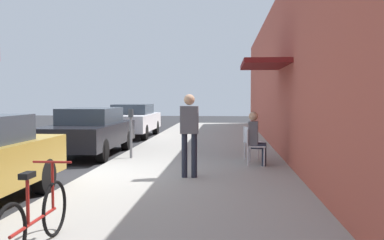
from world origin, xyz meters
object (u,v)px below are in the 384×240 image
(bicycle_0, at_px, (35,218))
(parked_car_2, at_px, (133,120))
(seated_patron_0, at_px, (256,136))
(pedestrian_standing, at_px, (189,129))
(parking_meter, at_px, (131,130))
(cafe_chair_0, at_px, (253,144))
(parked_car_1, at_px, (90,131))
(cafe_chair_1, at_px, (252,141))

(bicycle_0, bearing_deg, parked_car_2, 98.46)
(seated_patron_0, height_order, pedestrian_standing, pedestrian_standing)
(parking_meter, distance_m, seated_patron_0, 3.39)
(cafe_chair_0, bearing_deg, parked_car_2, 120.56)
(parked_car_1, distance_m, bicycle_0, 8.44)
(cafe_chair_0, distance_m, cafe_chair_1, 0.74)
(cafe_chair_0, height_order, cafe_chair_1, same)
(pedestrian_standing, bearing_deg, bicycle_0, -106.44)
(bicycle_0, xyz_separation_m, cafe_chair_0, (2.66, 5.99, 0.14))
(parked_car_1, xyz_separation_m, parked_car_2, (0.00, 5.86, 0.01))
(bicycle_0, height_order, cafe_chair_1, bicycle_0)
(parked_car_2, xyz_separation_m, seated_patron_0, (4.81, -8.05, 0.06))
(cafe_chair_0, bearing_deg, bicycle_0, -113.95)
(seated_patron_0, bearing_deg, pedestrian_standing, -130.67)
(cafe_chair_1, relative_size, pedestrian_standing, 0.51)
(bicycle_0, distance_m, pedestrian_standing, 4.52)
(bicycle_0, distance_m, seated_patron_0, 6.59)
(parked_car_1, distance_m, cafe_chair_0, 5.23)
(cafe_chair_0, xyz_separation_m, cafe_chair_1, (0.00, 0.74, 0.00))
(parked_car_2, relative_size, cafe_chair_1, 5.06)
(cafe_chair_1, bearing_deg, parked_car_2, 123.06)
(parked_car_1, distance_m, cafe_chair_1, 4.97)
(parked_car_2, relative_size, bicycle_0, 2.57)
(parked_car_1, height_order, seated_patron_0, parked_car_1)
(parked_car_1, bearing_deg, parked_car_2, 90.00)
(parked_car_2, xyz_separation_m, cafe_chair_1, (4.75, -7.30, -0.13))
(cafe_chair_0, bearing_deg, cafe_chair_1, 89.71)
(parked_car_2, relative_size, parking_meter, 3.33)
(seated_patron_0, xyz_separation_m, cafe_chair_1, (-0.06, 0.75, -0.19))
(parked_car_2, distance_m, bicycle_0, 14.20)
(parked_car_2, relative_size, seated_patron_0, 3.41)
(parking_meter, xyz_separation_m, seated_patron_0, (3.26, -0.92, -0.07))
(parked_car_1, bearing_deg, pedestrian_standing, -49.19)
(parked_car_2, distance_m, cafe_chair_1, 8.72)
(parked_car_1, xyz_separation_m, parking_meter, (1.55, -1.27, 0.15))
(parked_car_1, bearing_deg, bicycle_0, -75.68)
(parked_car_2, relative_size, cafe_chair_0, 5.06)
(parked_car_1, height_order, parking_meter, parking_meter)
(parking_meter, distance_m, cafe_chair_1, 3.22)
(parking_meter, bearing_deg, parked_car_2, 102.25)
(parking_meter, distance_m, cafe_chair_0, 3.34)
(parked_car_2, bearing_deg, parking_meter, -77.75)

